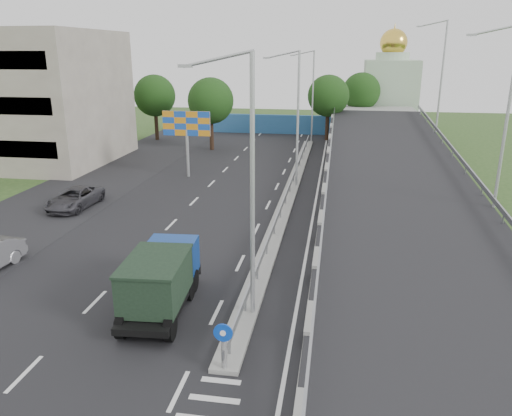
% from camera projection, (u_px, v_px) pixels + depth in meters
% --- Properties ---
extents(road_surface, '(26.00, 90.00, 0.04)m').
position_uv_depth(road_surface, '(240.00, 208.00, 33.79)').
color(road_surface, black).
rests_on(road_surface, ground).
extents(parking_strip, '(8.00, 90.00, 0.05)m').
position_uv_depth(parking_strip, '(62.00, 199.00, 35.81)').
color(parking_strip, black).
rests_on(parking_strip, ground).
extents(median, '(1.00, 44.00, 0.20)m').
position_uv_depth(median, '(290.00, 193.00, 37.06)').
color(median, gray).
rests_on(median, ground).
extents(overpass_ramp, '(10.00, 50.00, 3.50)m').
position_uv_depth(overpass_ramp, '(395.00, 175.00, 35.39)').
color(overpass_ramp, gray).
rests_on(overpass_ramp, ground).
extents(median_guardrail, '(0.09, 44.00, 0.71)m').
position_uv_depth(median_guardrail, '(290.00, 185.00, 36.86)').
color(median_guardrail, gray).
rests_on(median_guardrail, median).
extents(sign_bollard, '(0.64, 0.23, 1.67)m').
position_uv_depth(sign_bollard, '(224.00, 346.00, 16.25)').
color(sign_bollard, black).
rests_on(sign_bollard, median).
extents(lamp_post_near, '(2.74, 0.18, 10.08)m').
position_uv_depth(lamp_post_near, '(247.00, 176.00, 18.39)').
color(lamp_post_near, '#B2B5B7').
rests_on(lamp_post_near, median).
extents(lamp_post_mid, '(2.74, 0.18, 10.08)m').
position_uv_depth(lamp_post_mid, '(295.00, 112.00, 37.20)').
color(lamp_post_mid, '#B2B5B7').
rests_on(lamp_post_mid, median).
extents(lamp_post_far, '(2.74, 0.18, 10.08)m').
position_uv_depth(lamp_post_far, '(311.00, 92.00, 56.01)').
color(lamp_post_far, '#B2B5B7').
rests_on(lamp_post_far, median).
extents(blue_wall, '(30.00, 0.50, 2.40)m').
position_uv_depth(blue_wall, '(281.00, 124.00, 63.68)').
color(blue_wall, '#296398').
rests_on(blue_wall, ground).
extents(church, '(7.00, 7.00, 13.80)m').
position_uv_depth(church, '(390.00, 88.00, 67.79)').
color(church, '#B2CCAD').
rests_on(church, ground).
extents(billboard, '(4.00, 0.24, 5.50)m').
position_uv_depth(billboard, '(187.00, 127.00, 40.99)').
color(billboard, '#B2B5B7').
rests_on(billboard, ground).
extents(tree_left_mid, '(4.80, 4.80, 7.60)m').
position_uv_depth(tree_left_mid, '(211.00, 101.00, 52.13)').
color(tree_left_mid, black).
rests_on(tree_left_mid, ground).
extents(tree_median_far, '(4.80, 4.80, 7.60)m').
position_uv_depth(tree_median_far, '(328.00, 96.00, 57.79)').
color(tree_median_far, black).
rests_on(tree_median_far, ground).
extents(tree_left_far, '(4.80, 4.80, 7.60)m').
position_uv_depth(tree_left_far, '(155.00, 96.00, 58.08)').
color(tree_left_far, black).
rests_on(tree_left_far, ground).
extents(tree_ramp_far, '(4.80, 4.80, 7.60)m').
position_uv_depth(tree_ramp_far, '(361.00, 92.00, 63.75)').
color(tree_ramp_far, black).
rests_on(tree_ramp_far, ground).
extents(dump_truck, '(2.54, 5.90, 2.54)m').
position_uv_depth(dump_truck, '(161.00, 278.00, 20.23)').
color(dump_truck, black).
rests_on(dump_truck, ground).
extents(parked_car_c, '(2.42, 4.93, 1.35)m').
position_uv_depth(parked_car_c, '(75.00, 198.00, 33.73)').
color(parked_car_c, '#3A393F').
rests_on(parked_car_c, ground).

